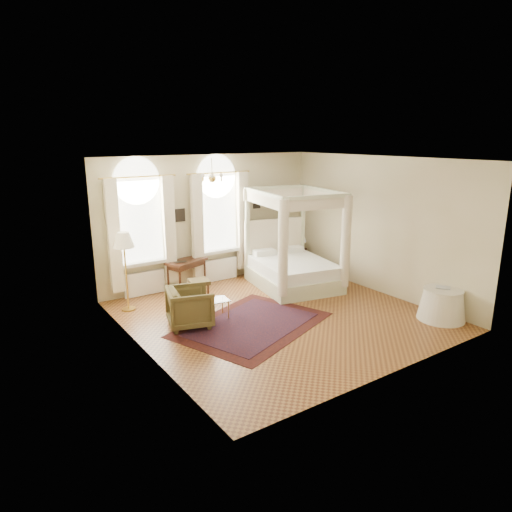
% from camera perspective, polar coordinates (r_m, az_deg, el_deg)
% --- Properties ---
extents(ground, '(6.00, 6.00, 0.00)m').
position_cam_1_polar(ground, '(9.91, 2.92, -7.44)').
color(ground, '#925F2A').
rests_on(ground, ground).
extents(room_walls, '(6.00, 6.00, 6.00)m').
position_cam_1_polar(room_walls, '(9.35, 3.08, 3.87)').
color(room_walls, beige).
rests_on(room_walls, ground).
extents(window_left, '(1.62, 0.27, 3.29)m').
position_cam_1_polar(window_left, '(11.04, -14.12, 2.53)').
color(window_left, silver).
rests_on(window_left, room_walls).
extents(window_right, '(1.62, 0.27, 3.29)m').
position_cam_1_polar(window_right, '(11.90, -4.62, 3.80)').
color(window_right, silver).
rests_on(window_right, room_walls).
extents(chandelier, '(0.51, 0.45, 0.50)m').
position_cam_1_polar(chandelier, '(9.73, -5.51, 9.77)').
color(chandelier, gold).
rests_on(chandelier, room_walls).
extents(wall_pictures, '(2.54, 0.03, 0.39)m').
position_cam_1_polar(wall_pictures, '(11.86, -5.37, 5.72)').
color(wall_pictures, black).
rests_on(wall_pictures, room_walls).
extents(canopy_bed, '(2.24, 2.57, 2.47)m').
position_cam_1_polar(canopy_bed, '(11.63, 4.72, -1.16)').
color(canopy_bed, beige).
rests_on(canopy_bed, ground).
extents(nightstand, '(0.43, 0.39, 0.58)m').
position_cam_1_polar(nightstand, '(13.42, 5.15, -0.19)').
color(nightstand, '#3B1C10').
rests_on(nightstand, ground).
extents(nightstand_lamp, '(0.26, 0.26, 0.39)m').
position_cam_1_polar(nightstand_lamp, '(13.29, 5.73, 2.08)').
color(nightstand_lamp, gold).
rests_on(nightstand_lamp, nightstand).
extents(writing_desk, '(1.14, 0.85, 0.76)m').
position_cam_1_polar(writing_desk, '(11.47, -8.69, -1.04)').
color(writing_desk, '#3B1C10').
rests_on(writing_desk, ground).
extents(laptop, '(0.34, 0.26, 0.02)m').
position_cam_1_polar(laptop, '(11.27, -9.46, -0.71)').
color(laptop, black).
rests_on(laptop, writing_desk).
extents(stool, '(0.51, 0.51, 0.51)m').
position_cam_1_polar(stool, '(10.70, -7.13, -3.41)').
color(stool, '#47381E').
rests_on(stool, ground).
extents(armchair, '(1.09, 1.07, 0.80)m').
position_cam_1_polar(armchair, '(9.36, -8.26, -6.32)').
color(armchair, '#4D4121').
rests_on(armchair, ground).
extents(coffee_table, '(0.65, 0.50, 0.41)m').
position_cam_1_polar(coffee_table, '(9.69, -5.28, -5.71)').
color(coffee_table, silver).
rests_on(coffee_table, ground).
extents(floor_lamp, '(0.45, 0.45, 1.76)m').
position_cam_1_polar(floor_lamp, '(10.18, -16.20, 1.44)').
color(floor_lamp, gold).
rests_on(floor_lamp, ground).
extents(oriental_rug, '(3.58, 3.08, 0.01)m').
position_cam_1_polar(oriental_rug, '(9.44, -0.49, -8.55)').
color(oriental_rug, '#451610').
rests_on(oriental_rug, ground).
extents(side_table, '(0.98, 0.98, 0.67)m').
position_cam_1_polar(side_table, '(10.36, 22.23, -5.63)').
color(side_table, white).
rests_on(side_table, ground).
extents(book, '(0.33, 0.35, 0.03)m').
position_cam_1_polar(book, '(10.21, 22.33, -3.84)').
color(book, black).
rests_on(book, side_table).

